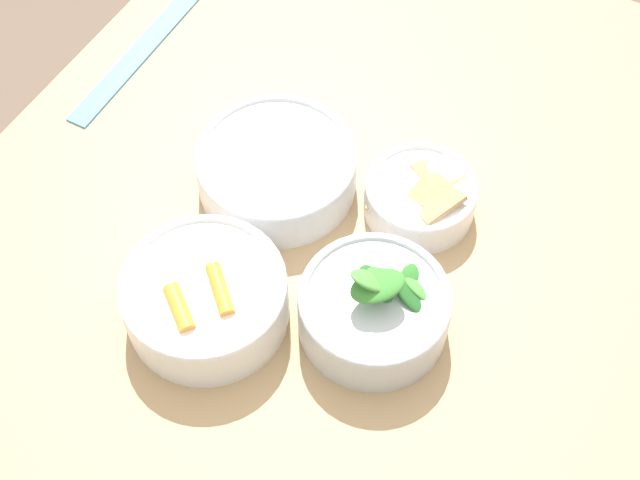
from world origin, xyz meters
name	(u,v)px	position (x,y,z in m)	size (l,w,h in m)	color
dining_table	(351,312)	(0.00, 0.00, 0.65)	(1.08, 0.91, 0.77)	tan
bowl_carrots	(205,297)	(-0.14, 0.10, 0.81)	(0.17, 0.17, 0.07)	white
bowl_greens	(375,308)	(-0.06, -0.06, 0.81)	(0.15, 0.16, 0.11)	silver
bowl_beans_hotdog	(277,170)	(0.05, 0.12, 0.80)	(0.18, 0.18, 0.06)	silver
bowl_cookies	(421,195)	(0.09, -0.03, 0.80)	(0.13, 0.12, 0.06)	white
ruler	(149,42)	(0.16, 0.39, 0.77)	(0.32, 0.03, 0.00)	#4C99E0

